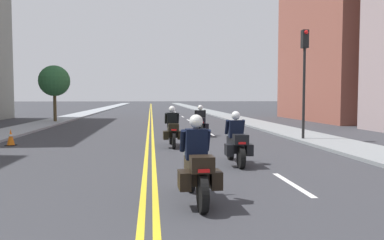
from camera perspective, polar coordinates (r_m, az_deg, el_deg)
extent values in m
plane|color=#333439|center=(48.25, -6.24, 1.09)|extent=(264.00, 264.00, 0.00)
cube|color=#92989F|center=(48.87, -15.29, 1.09)|extent=(2.41, 144.00, 0.12)
cube|color=gray|center=(48.85, 2.81, 1.21)|extent=(2.41, 144.00, 0.12)
cube|color=yellow|center=(48.25, -6.38, 1.10)|extent=(0.12, 132.00, 0.01)
cube|color=yellow|center=(48.25, -6.10, 1.10)|extent=(0.12, 132.00, 0.01)
cube|color=silver|center=(9.03, 14.88, -9.31)|extent=(0.14, 2.40, 0.01)
cube|color=silver|center=(14.70, 6.43, -4.29)|extent=(0.14, 2.40, 0.01)
cube|color=silver|center=(20.56, 2.78, -2.06)|extent=(0.14, 2.40, 0.01)
cube|color=silver|center=(26.48, 0.75, -0.82)|extent=(0.14, 2.40, 0.01)
cube|color=silver|center=(32.43, -0.53, -0.03)|extent=(0.14, 2.40, 0.01)
cube|color=silver|center=(38.40, -1.41, 0.51)|extent=(0.14, 2.40, 0.01)
cube|color=silver|center=(44.37, -2.06, 0.91)|extent=(0.14, 2.40, 0.01)
cube|color=silver|center=(50.35, -2.55, 1.21)|extent=(0.14, 2.40, 0.01)
cube|color=silver|center=(56.34, -2.94, 1.45)|extent=(0.14, 2.40, 0.01)
cylinder|color=black|center=(8.04, -0.24, -8.40)|extent=(0.15, 0.66, 0.66)
cylinder|color=black|center=(6.59, 1.62, -11.07)|extent=(0.15, 0.66, 0.66)
cube|color=silver|center=(7.98, -0.24, -5.93)|extent=(0.15, 0.32, 0.04)
cube|color=black|center=(7.25, 0.59, -7.45)|extent=(0.36, 1.16, 0.40)
cube|color=black|center=(6.55, 1.51, -6.67)|extent=(0.41, 0.37, 0.28)
cube|color=red|center=(6.38, 1.80, -7.67)|extent=(0.20, 0.04, 0.06)
cube|color=black|center=(6.80, -1.18, -9.05)|extent=(0.22, 0.45, 0.32)
cube|color=black|center=(6.89, 3.51, -8.89)|extent=(0.22, 0.45, 0.32)
cube|color=#B2C1CC|center=(7.67, 0.04, -3.98)|extent=(0.36, 0.13, 0.36)
cube|color=black|center=(7.13, 0.66, -3.66)|extent=(0.41, 0.27, 0.58)
cylinder|color=black|center=(7.24, -1.40, -3.15)|extent=(0.11, 0.28, 0.45)
cylinder|color=black|center=(7.31, 2.34, -3.09)|extent=(0.11, 0.28, 0.45)
sphere|color=white|center=(7.12, 0.62, -0.20)|extent=(0.26, 0.26, 0.26)
cylinder|color=black|center=(12.10, 5.80, -4.52)|extent=(0.15, 0.61, 0.61)
cylinder|color=black|center=(10.61, 7.41, -5.66)|extent=(0.15, 0.61, 0.61)
cube|color=silver|center=(12.06, 5.81, -2.99)|extent=(0.14, 0.32, 0.04)
cube|color=black|center=(11.32, 6.56, -3.65)|extent=(0.34, 1.17, 0.40)
cube|color=black|center=(10.62, 7.34, -2.93)|extent=(0.41, 0.37, 0.28)
cube|color=red|center=(10.44, 7.57, -3.48)|extent=(0.20, 0.03, 0.06)
cube|color=black|center=(10.82, 5.61, -4.50)|extent=(0.21, 0.44, 0.32)
cube|color=black|center=(10.94, 8.50, -4.44)|extent=(0.21, 0.44, 0.32)
cube|color=#B2C1CC|center=(11.75, 6.08, -1.52)|extent=(0.36, 0.13, 0.36)
cube|color=black|center=(11.22, 6.63, -1.36)|extent=(0.40, 0.27, 0.52)
cylinder|color=black|center=(11.31, 5.29, -1.05)|extent=(0.10, 0.28, 0.45)
cylinder|color=black|center=(11.41, 7.66, -1.03)|extent=(0.10, 0.28, 0.45)
sphere|color=white|center=(11.22, 6.61, 0.68)|extent=(0.26, 0.26, 0.26)
cylinder|color=black|center=(15.99, -3.22, -2.50)|extent=(0.12, 0.65, 0.64)
cylinder|color=black|center=(14.51, -2.78, -3.11)|extent=(0.12, 0.65, 0.64)
cube|color=silver|center=(15.96, -3.22, -1.28)|extent=(0.15, 0.32, 0.04)
cube|color=black|center=(15.22, -3.02, -1.75)|extent=(0.34, 1.14, 0.40)
cube|color=black|center=(14.54, -2.81, -1.12)|extent=(0.41, 0.37, 0.28)
cube|color=red|center=(14.35, -2.75, -1.50)|extent=(0.20, 0.03, 0.06)
cube|color=black|center=(14.77, -3.96, -2.30)|extent=(0.21, 0.44, 0.32)
cube|color=black|center=(14.81, -1.80, -2.28)|extent=(0.21, 0.44, 0.32)
cube|color=#B2C1CC|center=(15.67, -3.15, -0.20)|extent=(0.36, 0.13, 0.36)
cube|color=black|center=(15.14, -3.01, 0.05)|extent=(0.41, 0.27, 0.56)
cylinder|color=black|center=(15.27, -3.95, 0.26)|extent=(0.11, 0.28, 0.45)
cylinder|color=black|center=(15.30, -2.15, 0.27)|extent=(0.11, 0.28, 0.45)
sphere|color=white|center=(15.15, -3.02, 1.64)|extent=(0.26, 0.26, 0.26)
cylinder|color=black|center=(20.11, 1.10, -1.27)|extent=(0.15, 0.65, 0.65)
cylinder|color=black|center=(18.67, 1.42, -1.64)|extent=(0.15, 0.65, 0.65)
cube|color=silver|center=(20.08, 1.11, -0.30)|extent=(0.16, 0.33, 0.04)
cube|color=black|center=(19.37, 1.26, -0.62)|extent=(0.38, 1.12, 0.40)
cube|color=black|center=(18.70, 1.40, -0.09)|extent=(0.42, 0.38, 0.28)
cube|color=red|center=(18.52, 1.45, -0.38)|extent=(0.20, 0.04, 0.06)
cube|color=black|center=(18.92, 0.51, -1.02)|extent=(0.22, 0.45, 0.32)
cube|color=black|center=(18.96, 2.20, -1.01)|extent=(0.22, 0.45, 0.32)
cube|color=#B2C1CC|center=(19.81, 1.16, 0.57)|extent=(0.37, 0.14, 0.36)
cube|color=black|center=(19.29, 1.27, 0.72)|extent=(0.41, 0.28, 0.51)
cylinder|color=black|center=(19.42, 0.53, 0.89)|extent=(0.12, 0.29, 0.45)
cylinder|color=black|center=(19.46, 1.94, 0.89)|extent=(0.12, 0.29, 0.45)
sphere|color=white|center=(19.30, 1.26, 1.90)|extent=(0.26, 0.26, 0.26)
cube|color=black|center=(17.20, -25.62, -3.45)|extent=(0.38, 0.38, 0.03)
cone|color=orange|center=(17.16, -25.65, -2.33)|extent=(0.30, 0.30, 0.64)
cylinder|color=white|center=(17.15, -25.66, -2.07)|extent=(0.20, 0.20, 0.08)
cylinder|color=black|center=(17.74, 16.50, 3.73)|extent=(0.12, 0.12, 4.22)
cube|color=black|center=(17.93, 16.64, 11.61)|extent=(0.28, 0.28, 0.80)
sphere|color=red|center=(17.83, 16.85, 12.56)|extent=(0.18, 0.18, 0.18)
cylinder|color=#483B24|center=(31.03, -19.96, 1.83)|extent=(0.24, 0.24, 2.41)
sphere|color=#2A5F35|center=(31.04, -20.04, 5.58)|extent=(2.36, 2.36, 2.36)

